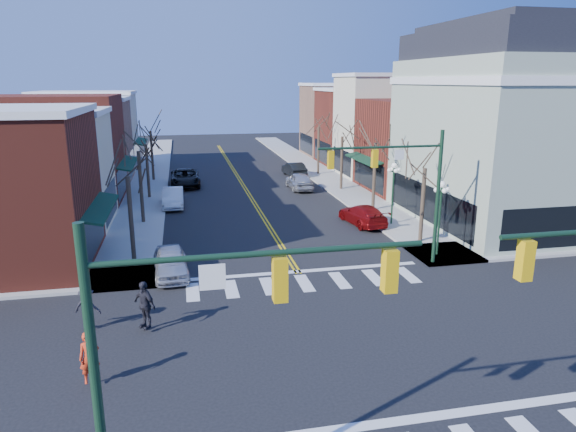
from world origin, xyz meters
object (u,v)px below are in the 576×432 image
car_right_far (294,169)px  pedestrian_red_a (89,358)px  lamppost_corner (440,206)px  car_left_far (185,178)px  pedestrian_dark_a (145,305)px  lamppost_midblock (393,183)px  victorian_corner (515,126)px  car_right_near (363,215)px  car_right_mid (299,181)px  pedestrian_dark_b (87,307)px  car_left_near (171,262)px  car_left_mid (173,198)px

car_right_far → pedestrian_red_a: bearing=62.7°
lamppost_corner → car_left_far: lamppost_corner is taller
lamppost_corner → pedestrian_dark_a: (-15.50, -5.81, -1.84)m
lamppost_corner → lamppost_midblock: 6.50m
car_left_far → pedestrian_red_a: 32.84m
victorian_corner → car_right_near: victorian_corner is taller
car_right_mid → car_left_far: bearing=-20.3°
car_right_far → pedestrian_red_a: 38.51m
pedestrian_dark_a → pedestrian_dark_b: pedestrian_dark_a is taller
car_right_far → pedestrian_red_a: (-14.57, -35.64, 0.29)m
victorian_corner → pedestrian_dark_a: size_ratio=7.36×
car_left_far → car_right_mid: bearing=-20.2°
car_left_far → lamppost_corner: bearing=-60.3°
car_left_far → car_right_far: (11.13, 2.98, -0.07)m
lamppost_midblock → car_right_far: size_ratio=0.99×
car_left_near → pedestrian_dark_a: 5.99m
victorian_corner → lamppost_corner: 10.89m
lamppost_corner → lamppost_midblock: (0.00, 6.50, 0.00)m
lamppost_corner → car_left_far: size_ratio=0.76×
car_right_mid → pedestrian_dark_a: (-12.10, -25.46, 0.33)m
lamppost_corner → car_right_mid: (-3.40, 19.65, -2.18)m
pedestrian_red_a → car_left_far: bearing=70.7°
car_right_far → pedestrian_dark_a: (-13.07, -32.08, 0.40)m
car_right_near → car_right_mid: car_right_mid is taller
car_right_far → car_right_mid: bearing=76.6°
car_right_far → car_left_mid: bearing=37.4°
car_right_near → car_right_far: 19.03m
car_right_far → lamppost_corner: bearing=90.2°
car_left_far → pedestrian_dark_a: (-1.94, -29.10, 0.33)m
car_left_far → car_right_near: car_left_far is taller
car_left_mid → car_right_far: 16.51m
lamppost_corner → car_left_mid: size_ratio=0.97×
victorian_corner → lamppost_midblock: victorian_corner is taller
pedestrian_dark_b → car_right_far: bearing=-98.9°
lamppost_corner → pedestrian_red_a: 19.51m
car_right_near → car_left_mid: bearing=-38.8°
lamppost_corner → car_left_far: (-13.56, 23.28, -2.17)m
pedestrian_dark_a → pedestrian_red_a: bearing=-66.0°
car_right_mid → car_left_near: bearing=59.5°
victorian_corner → car_right_near: (-10.10, 1.24, -5.97)m
car_right_near → car_right_far: size_ratio=1.08×
lamppost_corner → pedestrian_dark_b: 18.59m
lamppost_corner → car_right_mid: 20.06m
car_left_near → pedestrian_red_a: (-2.40, -9.48, 0.30)m
car_right_near → pedestrian_red_a: bearing=40.3°
car_left_near → pedestrian_dark_b: (-3.14, -5.29, 0.25)m
car_left_far → pedestrian_dark_b: (-4.17, -28.48, 0.17)m
victorian_corner → car_left_far: size_ratio=2.50×
car_left_near → car_left_mid: 15.01m
lamppost_midblock → car_left_near: 16.10m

